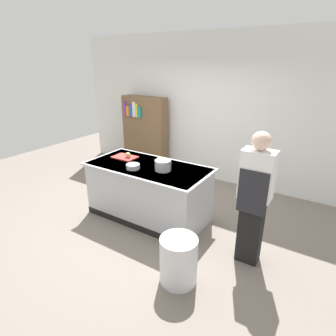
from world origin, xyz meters
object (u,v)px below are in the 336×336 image
at_px(onion, 128,155).
at_px(stock_pot, 163,165).
at_px(mixing_bowl, 133,166).
at_px(bookshelf, 145,133).
at_px(juice_cup, 159,160).
at_px(person_chef, 254,197).
at_px(trash_bin, 179,260).

relative_size(onion, stock_pot, 0.30).
bearing_deg(mixing_bowl, bookshelf, 122.66).
bearing_deg(mixing_bowl, juice_cup, 64.38).
bearing_deg(person_chef, stock_pot, 95.02).
xyz_separation_m(stock_pot, juice_cup, (-0.22, 0.23, -0.03)).
bearing_deg(person_chef, mixing_bowl, 102.47).
height_order(mixing_bowl, person_chef, person_chef).
xyz_separation_m(mixing_bowl, bookshelf, (-1.30, 2.02, -0.08)).
distance_m(onion, juice_cup, 0.58).
bearing_deg(person_chef, trash_bin, 156.40).
height_order(trash_bin, person_chef, person_chef).
bearing_deg(person_chef, juice_cup, 88.20).
xyz_separation_m(stock_pot, bookshelf, (-1.72, 1.83, -0.13)).
height_order(trash_bin, bookshelf, bookshelf).
distance_m(onion, trash_bin, 2.09).
height_order(stock_pot, person_chef, person_chef).
distance_m(stock_pot, trash_bin, 1.47).
height_order(onion, person_chef, person_chef).
distance_m(onion, person_chef, 2.24).
bearing_deg(bookshelf, stock_pot, -46.82).
height_order(onion, mixing_bowl, onion).
relative_size(mixing_bowl, person_chef, 0.12).
height_order(juice_cup, person_chef, person_chef).
bearing_deg(onion, stock_pot, -9.28).
bearing_deg(person_chef, bookshelf, 69.23).
bearing_deg(onion, trash_bin, -33.82).
bearing_deg(onion, bookshelf, 118.57).
distance_m(mixing_bowl, bookshelf, 2.40).
distance_m(trash_bin, bookshelf, 3.85).
distance_m(stock_pot, bookshelf, 2.51).
distance_m(onion, stock_pot, 0.80).
xyz_separation_m(onion, person_chef, (2.22, -0.29, -0.05)).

